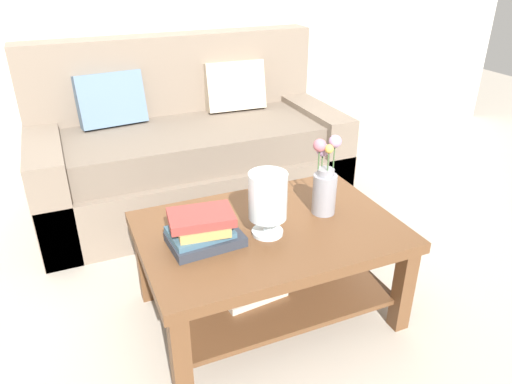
# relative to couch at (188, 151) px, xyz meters

# --- Properties ---
(ground_plane) EXTENTS (10.00, 10.00, 0.00)m
(ground_plane) POSITION_rel_couch_xyz_m (0.01, -0.95, -0.36)
(ground_plane) COLOR #ADA393
(couch) EXTENTS (1.92, 0.90, 1.06)m
(couch) POSITION_rel_couch_xyz_m (0.00, 0.00, 0.00)
(couch) COLOR #7A6B5B
(couch) RESTS_ON ground
(coffee_table) EXTENTS (1.12, 0.76, 0.47)m
(coffee_table) POSITION_rel_couch_xyz_m (0.01, -1.24, -0.03)
(coffee_table) COLOR brown
(coffee_table) RESTS_ON ground
(book_stack_main) EXTENTS (0.30, 0.23, 0.14)m
(book_stack_main) POSITION_rel_couch_xyz_m (-0.29, -1.25, 0.17)
(book_stack_main) COLOR #2D333D
(book_stack_main) RESTS_ON coffee_table
(glass_hurricane_vase) EXTENTS (0.16, 0.16, 0.28)m
(glass_hurricane_vase) POSITION_rel_couch_xyz_m (-0.01, -1.29, 0.27)
(glass_hurricane_vase) COLOR silver
(glass_hurricane_vase) RESTS_ON coffee_table
(flower_pitcher) EXTENTS (0.13, 0.12, 0.37)m
(flower_pitcher) POSITION_rel_couch_xyz_m (0.30, -1.22, 0.25)
(flower_pitcher) COLOR gray
(flower_pitcher) RESTS_ON coffee_table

